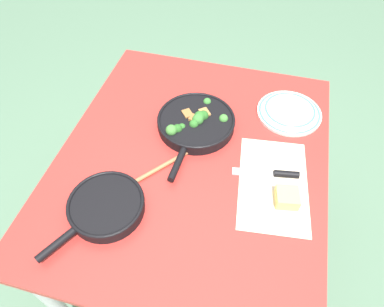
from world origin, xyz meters
name	(u,v)px	position (x,y,z in m)	size (l,w,h in m)	color
ground_plane	(192,247)	(0.00, 0.00, 0.00)	(14.00, 14.00, 0.00)	#51755B
dining_table_red	(192,171)	(0.00, 0.00, 0.68)	(1.13, 0.96, 0.77)	#B72D28
skillet_broccoli	(196,122)	(-0.15, -0.02, 0.80)	(0.44, 0.30, 0.07)	black
skillet_eggs	(106,206)	(0.28, -0.21, 0.80)	(0.34, 0.25, 0.05)	black
wooden_spoon	(136,181)	(0.16, -0.16, 0.78)	(0.32, 0.27, 0.02)	#996B42
parchment_sheet	(273,183)	(0.04, 0.30, 0.77)	(0.41, 0.27, 0.00)	beige
grater_knife	(275,173)	(0.00, 0.30, 0.78)	(0.06, 0.23, 0.02)	silver
cheese_block	(287,198)	(0.10, 0.34, 0.79)	(0.08, 0.08, 0.05)	#EACC66
dinner_plate_stack	(289,111)	(-0.31, 0.32, 0.78)	(0.26, 0.26, 0.03)	silver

